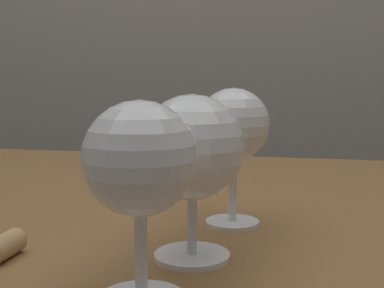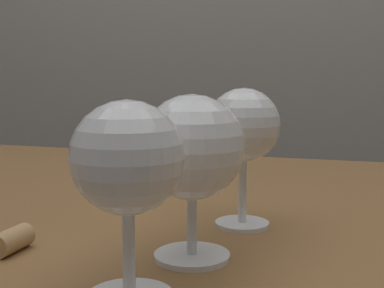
% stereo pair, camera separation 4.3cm
% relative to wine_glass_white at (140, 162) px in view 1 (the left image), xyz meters
% --- Properties ---
extents(dining_table, '(1.28, 0.82, 0.71)m').
position_rel_wine_glass_white_xyz_m(dining_table, '(-0.05, 0.30, -0.19)').
color(dining_table, brown).
rests_on(dining_table, ground_plane).
extents(wine_glass_white, '(0.08, 0.08, 0.14)m').
position_rel_wine_glass_white_xyz_m(wine_glass_white, '(0.00, 0.00, 0.00)').
color(wine_glass_white, white).
rests_on(wine_glass_white, dining_table).
extents(wine_glass_rose, '(0.09, 0.09, 0.14)m').
position_rel_wine_glass_white_xyz_m(wine_glass_rose, '(0.02, 0.10, -0.00)').
color(wine_glass_rose, white).
rests_on(wine_glass_rose, dining_table).
extents(wine_glass_cabernet, '(0.08, 0.08, 0.15)m').
position_rel_wine_glass_white_xyz_m(wine_glass_cabernet, '(0.04, 0.21, 0.00)').
color(wine_glass_cabernet, white).
rests_on(wine_glass_cabernet, dining_table).
extents(cork, '(0.02, 0.04, 0.02)m').
position_rel_wine_glass_white_xyz_m(cork, '(-0.15, 0.06, -0.09)').
color(cork, tan).
rests_on(cork, dining_table).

